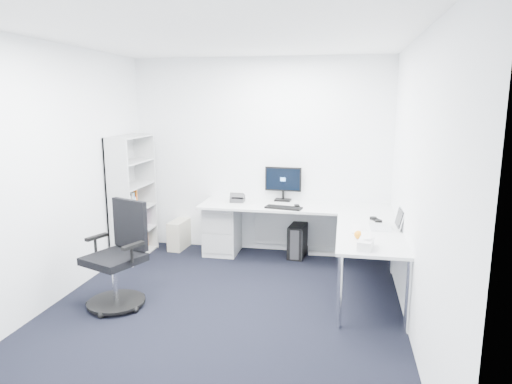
% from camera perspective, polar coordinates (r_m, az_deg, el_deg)
% --- Properties ---
extents(ground, '(4.20, 4.20, 0.00)m').
position_cam_1_polar(ground, '(4.79, -4.29, -14.82)').
color(ground, black).
extents(ceiling, '(4.20, 4.20, 0.00)m').
position_cam_1_polar(ceiling, '(4.35, -4.84, 19.12)').
color(ceiling, white).
extents(wall_back, '(3.60, 0.02, 2.70)m').
position_cam_1_polar(wall_back, '(6.40, 0.46, 4.49)').
color(wall_back, white).
rests_on(wall_back, ground).
extents(wall_front, '(3.60, 0.02, 2.70)m').
position_cam_1_polar(wall_front, '(2.47, -17.70, -7.06)').
color(wall_front, white).
rests_on(wall_front, ground).
extents(wall_left, '(0.02, 4.20, 2.70)m').
position_cam_1_polar(wall_left, '(5.15, -24.27, 1.84)').
color(wall_left, white).
rests_on(wall_left, ground).
extents(wall_right, '(0.02, 4.20, 2.70)m').
position_cam_1_polar(wall_right, '(4.26, 19.47, 0.44)').
color(wall_right, white).
rests_on(wall_right, ground).
extents(l_desk, '(2.55, 1.43, 0.75)m').
position_cam_1_polar(l_desk, '(5.84, 4.53, -6.01)').
color(l_desk, silver).
rests_on(l_desk, ground).
extents(drawer_pedestal, '(0.45, 0.56, 0.69)m').
position_cam_1_polar(drawer_pedestal, '(6.46, -4.19, -4.59)').
color(drawer_pedestal, silver).
rests_on(drawer_pedestal, ground).
extents(bookshelf, '(0.32, 0.83, 1.66)m').
position_cam_1_polar(bookshelf, '(6.38, -15.16, -0.64)').
color(bookshelf, '#B2B4B4').
rests_on(bookshelf, ground).
extents(task_chair, '(0.80, 0.80, 1.10)m').
position_cam_1_polar(task_chair, '(4.93, -17.38, -7.66)').
color(task_chair, black).
rests_on(task_chair, ground).
extents(black_pc_tower, '(0.26, 0.48, 0.45)m').
position_cam_1_polar(black_pc_tower, '(6.35, 5.26, -6.01)').
color(black_pc_tower, black).
rests_on(black_pc_tower, ground).
extents(beige_pc_tower, '(0.23, 0.45, 0.41)m').
position_cam_1_polar(beige_pc_tower, '(6.75, -9.57, -5.24)').
color(beige_pc_tower, '#B9B49D').
rests_on(beige_pc_tower, ground).
extents(power_strip, '(0.38, 0.09, 0.04)m').
position_cam_1_polar(power_strip, '(6.47, 8.22, -7.63)').
color(power_strip, silver).
rests_on(power_strip, ground).
extents(monitor, '(0.51, 0.19, 0.48)m').
position_cam_1_polar(monitor, '(6.31, 3.39, 1.06)').
color(monitor, black).
rests_on(monitor, l_desk).
extents(black_keyboard, '(0.49, 0.25, 0.02)m').
position_cam_1_polar(black_keyboard, '(5.89, 3.47, -1.97)').
color(black_keyboard, black).
rests_on(black_keyboard, l_desk).
extents(mouse, '(0.09, 0.12, 0.03)m').
position_cam_1_polar(mouse, '(5.97, 5.13, -1.78)').
color(mouse, black).
rests_on(mouse, l_desk).
extents(desk_phone, '(0.19, 0.19, 0.13)m').
position_cam_1_polar(desk_phone, '(6.27, -2.32, -0.65)').
color(desk_phone, '#2F2F31').
rests_on(desk_phone, l_desk).
extents(laptop, '(0.34, 0.33, 0.23)m').
position_cam_1_polar(laptop, '(5.14, 15.35, -3.12)').
color(laptop, silver).
rests_on(laptop, l_desk).
extents(white_keyboard, '(0.11, 0.38, 0.01)m').
position_cam_1_polar(white_keyboard, '(5.06, 12.47, -4.51)').
color(white_keyboard, silver).
rests_on(white_keyboard, l_desk).
extents(headphones, '(0.19, 0.23, 0.05)m').
position_cam_1_polar(headphones, '(5.45, 14.76, -3.26)').
color(headphones, black).
rests_on(headphones, l_desk).
extents(orange_fruit, '(0.08, 0.08, 0.08)m').
position_cam_1_polar(orange_fruit, '(4.71, 12.67, -5.23)').
color(orange_fruit, orange).
rests_on(orange_fruit, l_desk).
extents(tissue_box, '(0.17, 0.27, 0.09)m').
position_cam_1_polar(tissue_box, '(4.43, 13.54, -6.32)').
color(tissue_box, silver).
rests_on(tissue_box, l_desk).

